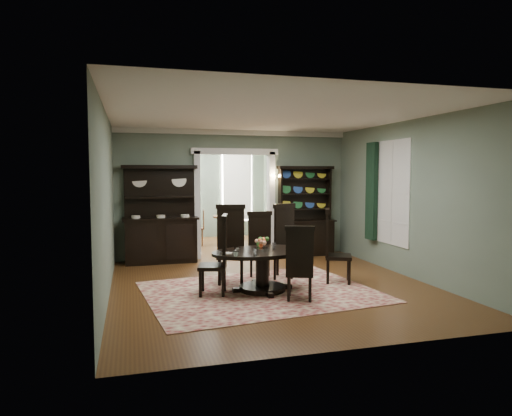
# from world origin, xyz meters

# --- Properties ---
(room) EXTENTS (5.51, 6.01, 3.01)m
(room) POSITION_xyz_m (0.00, 0.04, 1.58)
(room) COLOR #573517
(room) RESTS_ON ground
(parlor) EXTENTS (3.51, 3.50, 3.01)m
(parlor) POSITION_xyz_m (0.00, 5.53, 1.52)
(parlor) COLOR #573517
(parlor) RESTS_ON ground
(doorway_trim) EXTENTS (2.08, 0.25, 2.57)m
(doorway_trim) POSITION_xyz_m (0.00, 3.00, 1.62)
(doorway_trim) COLOR silver
(doorway_trim) RESTS_ON floor
(right_window) EXTENTS (0.15, 1.47, 2.12)m
(right_window) POSITION_xyz_m (2.69, 0.93, 1.60)
(right_window) COLOR white
(right_window) RESTS_ON wall_right
(wall_sconce) EXTENTS (0.27, 0.21, 0.21)m
(wall_sconce) POSITION_xyz_m (0.95, 2.85, 1.89)
(wall_sconce) COLOR gold
(wall_sconce) RESTS_ON back_wall_right
(rug) EXTENTS (4.03, 3.33, 0.01)m
(rug) POSITION_xyz_m (-0.32, -0.32, 0.01)
(rug) COLOR maroon
(rug) RESTS_ON floor
(dining_table) EXTENTS (1.91, 1.86, 0.70)m
(dining_table) POSITION_xyz_m (-0.26, -0.26, 0.48)
(dining_table) COLOR black
(dining_table) RESTS_ON rug
(centerpiece) EXTENTS (1.35, 0.87, 0.22)m
(centerpiece) POSITION_xyz_m (-0.28, -0.30, 0.76)
(centerpiece) COLOR white
(centerpiece) RESTS_ON dining_table
(chair_far_left) EXTENTS (0.62, 0.60, 1.42)m
(chair_far_left) POSITION_xyz_m (-0.63, 0.53, 0.75)
(chair_far_left) COLOR black
(chair_far_left) RESTS_ON rug
(chair_far_mid) EXTENTS (0.49, 0.46, 1.27)m
(chair_far_mid) POSITION_xyz_m (-0.01, 0.69, 0.67)
(chair_far_mid) COLOR black
(chair_far_mid) RESTS_ON rug
(chair_far_right) EXTENTS (0.67, 0.66, 1.40)m
(chair_far_right) POSITION_xyz_m (0.55, 0.76, 0.73)
(chair_far_right) COLOR black
(chair_far_right) RESTS_ON rug
(chair_end_left) EXTENTS (0.57, 0.59, 1.32)m
(chair_end_left) POSITION_xyz_m (-1.00, -0.30, 0.69)
(chair_end_left) COLOR black
(chair_end_left) RESTS_ON rug
(chair_end_right) EXTENTS (0.64, 0.65, 1.35)m
(chair_end_right) POSITION_xyz_m (1.13, -0.01, 0.71)
(chair_end_right) COLOR black
(chair_end_right) RESTS_ON rug
(chair_near) EXTENTS (0.56, 0.55, 1.19)m
(chair_near) POSITION_xyz_m (0.12, -1.02, 0.63)
(chair_near) COLOR black
(chair_near) RESTS_ON rug
(sideboard) EXTENTS (1.65, 0.60, 2.17)m
(sideboard) POSITION_xyz_m (-1.75, 2.75, 0.76)
(sideboard) COLOR black
(sideboard) RESTS_ON floor
(welsh_dresser) EXTENTS (1.39, 0.53, 2.16)m
(welsh_dresser) POSITION_xyz_m (1.71, 2.76, 0.78)
(welsh_dresser) COLOR black
(welsh_dresser) RESTS_ON floor
(parlor_table) EXTENTS (0.88, 0.88, 0.81)m
(parlor_table) POSITION_xyz_m (0.23, 4.76, 0.53)
(parlor_table) COLOR brown
(parlor_table) RESTS_ON parlor_floor
(parlor_chair_left) EXTENTS (0.44, 0.42, 0.98)m
(parlor_chair_left) POSITION_xyz_m (-0.57, 4.89, 0.52)
(parlor_chair_left) COLOR brown
(parlor_chair_left) RESTS_ON parlor_floor
(parlor_chair_right) EXTENTS (0.46, 0.44, 1.01)m
(parlor_chair_right) POSITION_xyz_m (0.37, 4.68, 0.54)
(parlor_chair_right) COLOR brown
(parlor_chair_right) RESTS_ON parlor_floor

